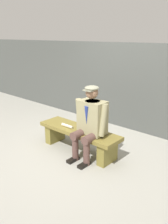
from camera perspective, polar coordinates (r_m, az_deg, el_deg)
name	(u,v)px	position (r m, az deg, el deg)	size (l,w,h in m)	color
ground_plane	(79,151)	(4.52, -1.21, -9.19)	(30.00, 30.00, 0.00)	gray
bench	(79,136)	(4.39, -1.24, -5.68)	(1.63, 0.47, 0.44)	olive
seated_man	(90,120)	(4.01, 1.50, -1.93)	(0.63, 0.62, 1.28)	gray
rolled_magazine	(67,126)	(4.42, -4.01, -3.32)	(0.05, 0.05, 0.26)	beige
stadium_wall	(129,87)	(5.49, 10.71, 6.00)	(12.00, 0.24, 1.91)	#474A47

